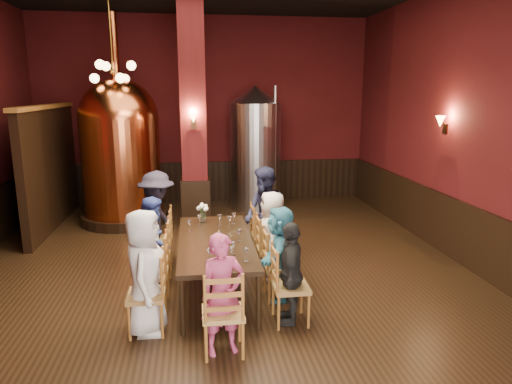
{
  "coord_description": "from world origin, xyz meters",
  "views": [
    {
      "loc": [
        -0.32,
        -6.41,
        2.76
      ],
      "look_at": [
        0.6,
        0.2,
        1.27
      ],
      "focal_mm": 32.0,
      "sensor_mm": 36.0,
      "label": 1
    }
  ],
  "objects": [
    {
      "name": "person_5",
      "position": [
        0.79,
        -0.75,
        0.64
      ],
      "size": [
        0.73,
        1.24,
        1.28
      ],
      "primitive_type": "imported",
      "rotation": [
        0.0,
        0.0,
        4.39
      ],
      "color": "teal",
      "rests_on": "ground"
    },
    {
      "name": "wine_glass_5",
      "position": [
        0.26,
        0.3,
        0.83
      ],
      "size": [
        0.07,
        0.07,
        0.17
      ],
      "primitive_type": null,
      "color": "white",
      "rests_on": "dining_table"
    },
    {
      "name": "chair_1",
      "position": [
        -0.91,
        -0.75,
        0.46
      ],
      "size": [
        0.46,
        0.46,
        0.92
      ],
      "primitive_type": null,
      "rotation": [
        0.0,
        0.0,
        -1.57
      ],
      "color": "#995A27",
      "rests_on": "ground"
    },
    {
      "name": "chair_3",
      "position": [
        -0.91,
        0.58,
        0.46
      ],
      "size": [
        0.46,
        0.46,
        0.92
      ],
      "primitive_type": null,
      "rotation": [
        0.0,
        0.0,
        -1.57
      ],
      "color": "#995A27",
      "rests_on": "ground"
    },
    {
      "name": "chair_4",
      "position": [
        0.79,
        -1.42,
        0.46
      ],
      "size": [
        0.46,
        0.46,
        0.92
      ],
      "primitive_type": null,
      "rotation": [
        0.0,
        0.0,
        1.57
      ],
      "color": "#995A27",
      "rests_on": "ground"
    },
    {
      "name": "pendant_cluster",
      "position": [
        -1.8,
        2.9,
        3.1
      ],
      "size": [
        0.9,
        0.9,
        1.7
      ],
      "primitive_type": null,
      "color": "#A57226",
      "rests_on": "room"
    },
    {
      "name": "chair_0",
      "position": [
        -0.91,
        -1.42,
        0.46
      ],
      "size": [
        0.46,
        0.46,
        0.92
      ],
      "primitive_type": null,
      "rotation": [
        0.0,
        0.0,
        -1.57
      ],
      "color": "#995A27",
      "rests_on": "ground"
    },
    {
      "name": "person_8",
      "position": [
        -0.06,
        -1.97,
        0.66
      ],
      "size": [
        0.55,
        0.43,
        1.32
      ],
      "primitive_type": "imported",
      "rotation": [
        0.0,
        0.0,
        6.53
      ],
      "color": "#A53761",
      "rests_on": "ground"
    },
    {
      "name": "person_4",
      "position": [
        0.79,
        -1.42,
        0.63
      ],
      "size": [
        0.49,
        0.79,
        1.26
      ],
      "primitive_type": "imported",
      "rotation": [
        0.0,
        0.0,
        4.45
      ],
      "color": "black",
      "rests_on": "ground"
    },
    {
      "name": "person_3",
      "position": [
        -0.91,
        0.58,
        0.78
      ],
      "size": [
        0.82,
        1.12,
        1.55
      ],
      "primitive_type": "imported",
      "rotation": [
        0.0,
        0.0,
        1.31
      ],
      "color": "black",
      "rests_on": "ground"
    },
    {
      "name": "dining_table",
      "position": [
        -0.06,
        -0.42,
        0.69
      ],
      "size": [
        1.0,
        2.4,
        0.75
      ],
      "rotation": [
        0.0,
        0.0,
        -0.0
      ],
      "color": "black",
      "rests_on": "ground"
    },
    {
      "name": "wainscot_back",
      "position": [
        0.0,
        4.96,
        0.5
      ],
      "size": [
        7.9,
        0.08,
        1.0
      ],
      "primitive_type": "cube",
      "color": "black",
      "rests_on": "ground"
    },
    {
      "name": "wine_glass_1",
      "position": [
        0.05,
        0.24,
        0.83
      ],
      "size": [
        0.07,
        0.07,
        0.17
      ],
      "primitive_type": null,
      "color": "white",
      "rests_on": "dining_table"
    },
    {
      "name": "chair_2",
      "position": [
        -0.91,
        -0.09,
        0.46
      ],
      "size": [
        0.46,
        0.46,
        0.92
      ],
      "primitive_type": null,
      "rotation": [
        0.0,
        0.0,
        -1.57
      ],
      "color": "#995A27",
      "rests_on": "ground"
    },
    {
      "name": "person_0",
      "position": [
        -0.91,
        -1.42,
        0.74
      ],
      "size": [
        0.51,
        0.75,
        1.47
      ],
      "primitive_type": "imported",
      "rotation": [
        0.0,
        0.0,
        1.51
      ],
      "color": "silver",
      "rests_on": "ground"
    },
    {
      "name": "wine_glass_6",
      "position": [
        0.19,
        0.13,
        0.83
      ],
      "size": [
        0.07,
        0.07,
        0.17
      ],
      "primitive_type": null,
      "color": "white",
      "rests_on": "dining_table"
    },
    {
      "name": "wine_glass_9",
      "position": [
        0.26,
        -0.54,
        0.83
      ],
      "size": [
        0.07,
        0.07,
        0.17
      ],
      "primitive_type": null,
      "color": "white",
      "rests_on": "dining_table"
    },
    {
      "name": "wine_glass_2",
      "position": [
        -0.26,
        0.27,
        0.83
      ],
      "size": [
        0.07,
        0.07,
        0.17
      ],
      "primitive_type": null,
      "color": "white",
      "rests_on": "dining_table"
    },
    {
      "name": "wine_glass_7",
      "position": [
        0.1,
        -1.23,
        0.83
      ],
      "size": [
        0.07,
        0.07,
        0.17
      ],
      "primitive_type": null,
      "color": "white",
      "rests_on": "dining_table"
    },
    {
      "name": "person_1",
      "position": [
        -0.91,
        -0.75,
        0.63
      ],
      "size": [
        0.32,
        0.47,
        1.26
      ],
      "primitive_type": "imported",
      "rotation": [
        0.0,
        0.0,
        1.53
      ],
      "color": "#B11E3E",
      "rests_on": "ground"
    },
    {
      "name": "wine_glass_8",
      "position": [
        0.27,
        -1.28,
        0.83
      ],
      "size": [
        0.07,
        0.07,
        0.17
      ],
      "primitive_type": null,
      "color": "white",
      "rests_on": "dining_table"
    },
    {
      "name": "wine_glass_0",
      "position": [
        0.14,
        -1.04,
        0.83
      ],
      "size": [
        0.07,
        0.07,
        0.17
      ],
      "primitive_type": null,
      "color": "white",
      "rests_on": "dining_table"
    },
    {
      "name": "rose_vase",
      "position": [
        -0.2,
        0.44,
        0.95
      ],
      "size": [
        0.18,
        0.18,
        0.31
      ],
      "color": "white",
      "rests_on": "dining_table"
    },
    {
      "name": "sconce_wall",
      "position": [
        3.9,
        0.8,
        2.2
      ],
      "size": [
        0.2,
        0.2,
        0.36
      ],
      "primitive_type": null,
      "rotation": [
        0.0,
        0.0,
        1.57
      ],
      "color": "black",
      "rests_on": "room"
    },
    {
      "name": "chair_5",
      "position": [
        0.79,
        -0.75,
        0.46
      ],
      "size": [
        0.46,
        0.46,
        0.92
      ],
      "primitive_type": null,
      "rotation": [
        0.0,
        0.0,
        1.57
      ],
      "color": "#995A27",
      "rests_on": "ground"
    },
    {
      "name": "chair_7",
      "position": [
        0.79,
        0.58,
        0.46
      ],
      "size": [
        0.46,
        0.46,
        0.92
      ],
      "primitive_type": null,
      "rotation": [
        0.0,
        0.0,
        1.57
      ],
      "color": "#995A27",
      "rests_on": "ground"
    },
    {
      "name": "wainscot_right",
      "position": [
        3.96,
        0.0,
        0.5
      ],
      "size": [
        0.08,
        9.9,
        1.0
      ],
      "primitive_type": "cube",
      "color": "black",
      "rests_on": "ground"
    },
    {
      "name": "person_7",
      "position": [
        0.79,
        0.58,
        0.79
      ],
      "size": [
        0.62,
        0.85,
        1.58
      ],
      "primitive_type": "imported",
      "rotation": [
        0.0,
        0.0,
        5.07
      ],
      "color": "#1D1F3B",
      "rests_on": "ground"
    },
    {
      "name": "column",
      "position": [
        -0.3,
        2.8,
        2.25
      ],
      "size": [
        0.58,
        0.58,
        4.5
      ],
      "primitive_type": "cube",
      "color": "#490F13",
      "rests_on": "ground"
    },
    {
      "name": "chair_8",
      "position": [
        -0.06,
        -1.97,
        0.46
      ],
      "size": [
        0.46,
        0.46,
        0.92
      ],
      "primitive_type": null,
      "rotation": [
        0.0,
        0.0,
        3.14
      ],
      "color": "#995A27",
      "rests_on": "ground"
    },
    {
      "name": "chair_6",
      "position": [
        0.79,
        -0.09,
        0.46
      ],
      "size": [
        0.46,
        0.46,
        0.92
      ],
      "primitive_type": null,
      "rotation": [
        0.0,
        0.0,
        1.57
      ],
      "color": "#995A27",
      "rests_on": "ground"
    },
    {
      "name": "partition",
      "position": [
        -3.2,
        3.2,
        1.2
      ],
      "size": [
        0.22,
        3.5,
        2.4
      ],
      "primitive_type": "cube",
      "color": "black",
      "rests_on": "ground"
    },
    {
      "name": "sconce_column",
      "position": [
        -0.3,
        2.5,
        2.2
      ],
      "size": [
        0.2,
        0.2,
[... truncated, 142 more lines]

